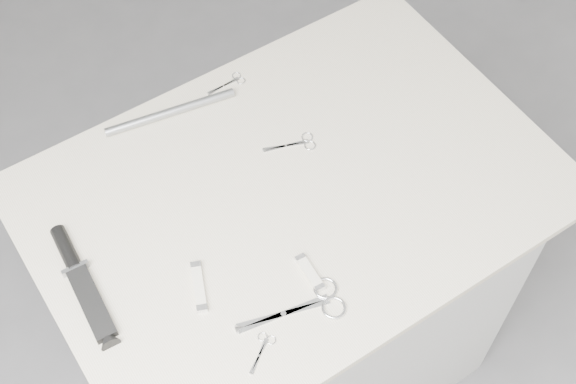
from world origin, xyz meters
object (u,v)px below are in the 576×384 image
metal_rail (170,112)px  pocket_knife_a (199,287)px  sheathed_knife (80,278)px  embroidery_scissors_a (298,143)px  plinth (293,297)px  pocket_knife_b (310,273)px  embroidery_scissors_b (231,82)px  tiny_scissors (263,348)px  large_shears (313,304)px

metal_rail → pocket_knife_a: bearing=-111.6°
sheathed_knife → embroidery_scissors_a: bearing=-81.4°
plinth → metal_rail: (-0.11, 0.29, 0.48)m
plinth → pocket_knife_b: size_ratio=11.28×
embroidery_scissors_b → plinth: bearing=-98.7°
plinth → embroidery_scissors_a: embroidery_scissors_a is taller
metal_rail → tiny_scissors: bearing=-102.2°
large_shears → pocket_knife_a: (-0.15, 0.14, 0.00)m
tiny_scissors → metal_rail: size_ratio=0.26×
embroidery_scissors_a → tiny_scissors: same height
pocket_knife_a → tiny_scissors: bearing=-145.7°
sheathed_knife → pocket_knife_a: bearing=-123.7°
embroidery_scissors_b → embroidery_scissors_a: bearing=-83.8°
sheathed_knife → pocket_knife_b: (0.35, -0.22, -0.00)m
tiny_scissors → pocket_knife_a: size_ratio=0.73×
embroidery_scissors_b → sheathed_knife: 0.53m
pocket_knife_a → embroidery_scissors_a: bearing=-39.9°
tiny_scissors → pocket_knife_b: 0.16m
tiny_scissors → sheathed_knife: size_ratio=0.29×
metal_rail → plinth: bearing=-69.3°
plinth → tiny_scissors: (-0.23, -0.24, 0.47)m
embroidery_scissors_b → pocket_knife_b: bearing=-105.5°
pocket_knife_b → plinth: bearing=-20.9°
plinth → sheathed_knife: 0.64m
pocket_knife_a → metal_rail: size_ratio=0.36×
plinth → sheathed_knife: sheathed_knife is taller
pocket_knife_b → metal_rail: 0.46m
embroidery_scissors_a → pocket_knife_b: 0.30m
embroidery_scissors_b → sheathed_knife: bearing=-153.0°
large_shears → tiny_scissors: size_ratio=2.72×
tiny_scissors → pocket_knife_a: (-0.03, 0.16, 0.00)m
plinth → sheathed_knife: size_ratio=3.61×
tiny_scissors → pocket_knife_b: pocket_knife_b is taller
tiny_scissors → embroidery_scissors_a: bearing=13.8°
embroidery_scissors_b → large_shears: bearing=-107.0°
plinth → pocket_knife_b: pocket_knife_b is taller
embroidery_scissors_a → sheathed_knife: bearing=-156.1°
sheathed_knife → plinth: bearing=-92.0°
embroidery_scissors_a → pocket_knife_b: (-0.15, -0.26, 0.00)m
large_shears → pocket_knife_b: pocket_knife_b is taller
pocket_knife_b → pocket_knife_a: bearing=68.5°
large_shears → tiny_scissors: bearing=-156.8°
sheathed_knife → metal_rail: bearing=-48.3°
embroidery_scissors_a → pocket_knife_a: (-0.33, -0.17, 0.00)m
plinth → tiny_scissors: size_ratio=12.40×
sheathed_knife → metal_rail: sheathed_knife is taller
embroidery_scissors_a → embroidery_scissors_b: 0.22m
large_shears → embroidery_scissors_a: size_ratio=1.85×
embroidery_scissors_a → metal_rail: size_ratio=0.39×
large_shears → tiny_scissors: (-0.12, -0.02, -0.00)m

